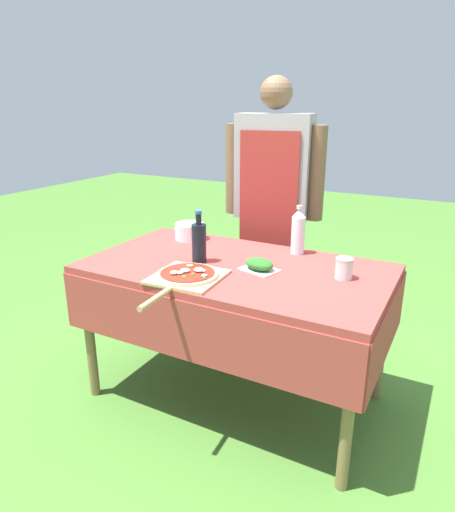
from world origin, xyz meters
The scene contains 9 objects.
ground_plane centered at (0.00, 0.00, 0.00)m, with size 12.00×12.00×0.00m, color #477A2D.
prep_table centered at (0.00, 0.00, 0.65)m, with size 1.47×0.83×0.74m.
person_cook centered at (-0.11, 0.70, 0.97)m, with size 0.61×0.24×1.64m.
pizza_on_peel centered at (-0.11, -0.27, 0.75)m, with size 0.32×0.54×0.05m.
oil_bottle centered at (-0.18, -0.04, 0.84)m, with size 0.07×0.07×0.26m.
water_bottle centered at (0.20, 0.32, 0.86)m, with size 0.07×0.07×0.26m.
herb_container centered at (0.13, -0.01, 0.77)m, with size 0.20×0.16×0.06m.
mixing_tub centered at (-0.44, 0.27, 0.79)m, with size 0.17×0.17×0.09m, color silver.
sauce_jar centered at (0.51, 0.08, 0.78)m, with size 0.08×0.08×0.10m.
Camera 1 is at (0.95, -1.85, 1.49)m, focal length 32.00 mm.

